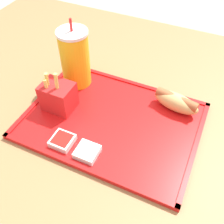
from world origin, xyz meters
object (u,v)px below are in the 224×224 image
at_px(soda_cup, 75,58).
at_px(sauce_cup_ketchup, 62,141).
at_px(sauce_cup_mayo, 87,152).
at_px(hot_dog_far, 176,102).
at_px(fries_carton, 58,96).

distance_m(soda_cup, sauce_cup_ketchup, 0.25).
relative_size(sauce_cup_mayo, sauce_cup_ketchup, 1.00).
height_order(hot_dog_far, sauce_cup_ketchup, hot_dog_far).
bearing_deg(hot_dog_far, fries_carton, -156.46).
bearing_deg(sauce_cup_mayo, soda_cup, 124.59).
xyz_separation_m(hot_dog_far, sauce_cup_ketchup, (-0.22, -0.23, -0.02)).
xyz_separation_m(soda_cup, sauce_cup_mayo, (0.15, -0.22, -0.08)).
bearing_deg(sauce_cup_ketchup, hot_dog_far, 46.56).
height_order(fries_carton, sauce_cup_mayo, fries_carton).
xyz_separation_m(hot_dog_far, fries_carton, (-0.29, -0.13, 0.01)).
bearing_deg(soda_cup, fries_carton, -85.40).
relative_size(soda_cup, hot_dog_far, 1.54).
bearing_deg(sauce_cup_ketchup, soda_cup, 110.73).
distance_m(soda_cup, fries_carton, 0.13).
distance_m(soda_cup, hot_dog_far, 0.31).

